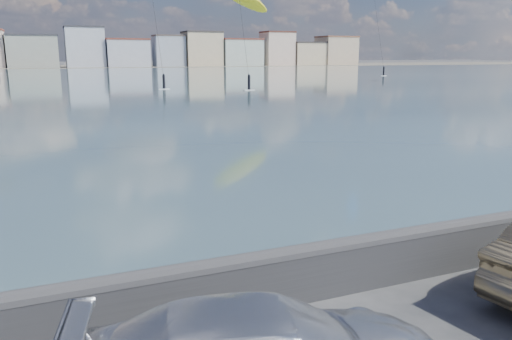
{
  "coord_description": "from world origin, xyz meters",
  "views": [
    {
      "loc": [
        -2.61,
        -4.71,
        4.39
      ],
      "look_at": [
        1.0,
        4.0,
        2.2
      ],
      "focal_mm": 35.0,
      "sensor_mm": 36.0,
      "label": 1
    }
  ],
  "objects": [
    {
      "name": "bay_water",
      "position": [
        0.0,
        91.5,
        0.01
      ],
      "size": [
        500.0,
        177.0,
        0.0
      ],
      "primitive_type": "cube",
      "color": "#35525D",
      "rests_on": "ground"
    },
    {
      "name": "far_shore_strip",
      "position": [
        0.0,
        200.0,
        0.01
      ],
      "size": [
        500.0,
        60.0,
        0.0
      ],
      "primitive_type": "cube",
      "color": "#4C473D",
      "rests_on": "ground"
    },
    {
      "name": "seawall",
      "position": [
        0.0,
        2.7,
        0.58
      ],
      "size": [
        400.0,
        0.36,
        1.08
      ],
      "color": "#28282B",
      "rests_on": "ground"
    },
    {
      "name": "far_buildings",
      "position": [
        1.31,
        186.0,
        6.03
      ],
      "size": [
        240.79,
        13.26,
        14.6
      ],
      "color": "beige",
      "rests_on": "ground"
    }
  ]
}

